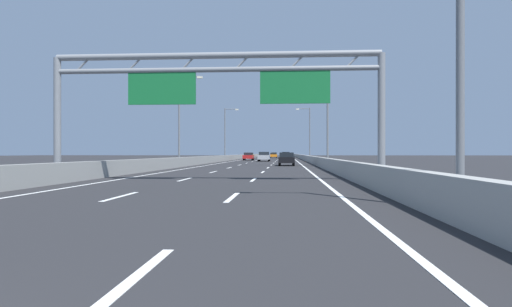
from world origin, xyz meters
name	(u,v)px	position (x,y,z in m)	size (l,w,h in m)	color
ground_plane	(271,159)	(0.00, 100.00, 0.00)	(260.00, 260.00, 0.00)	#262628
lane_dash_left_1	(121,196)	(-1.80, 12.50, 0.01)	(0.16, 3.00, 0.01)	white
lane_dash_left_2	(185,179)	(-1.80, 21.50, 0.01)	(0.16, 3.00, 0.01)	white
lane_dash_left_3	(214,172)	(-1.80, 30.50, 0.01)	(0.16, 3.00, 0.01)	white
lane_dash_left_4	(229,168)	(-1.80, 39.50, 0.01)	(0.16, 3.00, 0.01)	white
lane_dash_left_5	(240,165)	(-1.80, 48.50, 0.01)	(0.16, 3.00, 0.01)	white
lane_dash_left_6	(247,163)	(-1.80, 57.50, 0.01)	(0.16, 3.00, 0.01)	white
lane_dash_left_7	(252,162)	(-1.80, 66.50, 0.01)	(0.16, 3.00, 0.01)	white
lane_dash_left_8	(256,161)	(-1.80, 75.50, 0.01)	(0.16, 3.00, 0.01)	white
lane_dash_left_9	(259,160)	(-1.80, 84.50, 0.01)	(0.16, 3.00, 0.01)	white
lane_dash_left_10	(262,159)	(-1.80, 93.50, 0.01)	(0.16, 3.00, 0.01)	white
lane_dash_left_11	(264,159)	(-1.80, 102.50, 0.01)	(0.16, 3.00, 0.01)	white
lane_dash_left_12	(266,158)	(-1.80, 111.50, 0.01)	(0.16, 3.00, 0.01)	white
lane_dash_left_13	(267,158)	(-1.80, 120.50, 0.01)	(0.16, 3.00, 0.01)	white
lane_dash_left_14	(269,157)	(-1.80, 129.50, 0.01)	(0.16, 3.00, 0.01)	white
lane_dash_left_15	(270,157)	(-1.80, 138.50, 0.01)	(0.16, 3.00, 0.01)	white
lane_dash_left_16	(271,157)	(-1.80, 147.50, 0.01)	(0.16, 3.00, 0.01)	white
lane_dash_left_17	(272,157)	(-1.80, 156.50, 0.01)	(0.16, 3.00, 0.01)	white
lane_dash_right_0	(132,280)	(1.80, 3.50, 0.01)	(0.16, 3.00, 0.01)	white
lane_dash_right_1	(232,197)	(1.80, 12.50, 0.01)	(0.16, 3.00, 0.01)	white
lane_dash_right_2	(254,180)	(1.80, 21.50, 0.01)	(0.16, 3.00, 0.01)	white
lane_dash_right_3	(263,172)	(1.80, 30.50, 0.01)	(0.16, 3.00, 0.01)	white
lane_dash_right_4	(268,168)	(1.80, 39.50, 0.01)	(0.16, 3.00, 0.01)	white
lane_dash_right_5	(271,165)	(1.80, 48.50, 0.01)	(0.16, 3.00, 0.01)	white
lane_dash_right_6	(274,163)	(1.80, 57.50, 0.01)	(0.16, 3.00, 0.01)	white
lane_dash_right_7	(275,162)	(1.80, 66.50, 0.01)	(0.16, 3.00, 0.01)	white
lane_dash_right_8	(277,161)	(1.80, 75.50, 0.01)	(0.16, 3.00, 0.01)	white
lane_dash_right_9	(278,160)	(1.80, 84.50, 0.01)	(0.16, 3.00, 0.01)	white
lane_dash_right_10	(278,159)	(1.80, 93.50, 0.01)	(0.16, 3.00, 0.01)	white
lane_dash_right_11	(279,159)	(1.80, 102.50, 0.01)	(0.16, 3.00, 0.01)	white
lane_dash_right_12	(280,158)	(1.80, 111.50, 0.01)	(0.16, 3.00, 0.01)	white
lane_dash_right_13	(280,158)	(1.80, 120.50, 0.01)	(0.16, 3.00, 0.01)	white
lane_dash_right_14	(281,157)	(1.80, 129.50, 0.01)	(0.16, 3.00, 0.01)	white
lane_dash_right_15	(281,157)	(1.80, 138.50, 0.01)	(0.16, 3.00, 0.01)	white
lane_dash_right_16	(281,157)	(1.80, 147.50, 0.01)	(0.16, 3.00, 0.01)	white
lane_dash_right_17	(282,157)	(1.80, 156.50, 0.01)	(0.16, 3.00, 0.01)	white
edge_line_left	(243,160)	(-5.25, 88.00, 0.01)	(0.16, 176.00, 0.01)	white
edge_line_right	(295,160)	(5.25, 88.00, 0.01)	(0.16, 176.00, 0.01)	white
barrier_left	(245,156)	(-6.90, 110.00, 0.47)	(0.45, 220.00, 0.95)	#9E9E99
barrier_right	(300,156)	(6.90, 110.00, 0.47)	(0.45, 220.00, 0.95)	#9E9E99
sign_gantry	(218,83)	(0.14, 20.25, 4.82)	(16.48, 0.36, 6.36)	gray
streetlamp_left_mid	(181,114)	(-7.47, 44.09, 5.40)	(2.58, 0.28, 9.50)	slate
streetlamp_right_mid	(325,114)	(7.47, 44.09, 5.40)	(2.58, 0.28, 9.50)	slate
streetlamp_left_far	(226,131)	(-7.47, 78.46, 5.40)	(2.58, 0.28, 9.50)	slate
streetlamp_right_far	(308,130)	(7.47, 78.46, 5.40)	(2.58, 0.28, 9.50)	slate
yellow_car	(274,155)	(-0.19, 132.57, 0.76)	(1.77, 4.62, 1.47)	yellow
blue_car	(286,156)	(3.37, 92.12, 0.79)	(1.81, 4.65, 1.57)	#2347AD
red_car	(248,156)	(-3.47, 79.54, 0.74)	(1.80, 4.23, 1.43)	red
black_car	(287,159)	(3.52, 46.75, 0.74)	(1.71, 4.50, 1.43)	black
silver_car	(264,156)	(-0.11, 69.97, 0.79)	(1.84, 4.59, 1.53)	#A8ADB2
orange_car	(274,155)	(0.14, 114.12, 0.72)	(1.87, 4.32, 1.39)	orange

